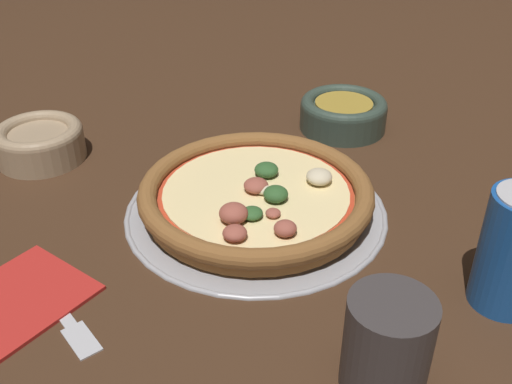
% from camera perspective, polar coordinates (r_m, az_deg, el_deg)
% --- Properties ---
extents(ground_plane, '(3.00, 3.00, 0.00)m').
position_cam_1_polar(ground_plane, '(0.73, 0.00, -1.83)').
color(ground_plane, '#3D2616').
extents(pizza_tray, '(0.32, 0.32, 0.01)m').
position_cam_1_polar(pizza_tray, '(0.72, 0.00, -1.63)').
color(pizza_tray, '#9E9EA3').
rests_on(pizza_tray, ground_plane).
extents(pizza, '(0.28, 0.28, 0.04)m').
position_cam_1_polar(pizza, '(0.71, 0.03, -0.25)').
color(pizza, '#A86B33').
rests_on(pizza, pizza_tray).
extents(bowl_near, '(0.13, 0.13, 0.05)m').
position_cam_1_polar(bowl_near, '(0.92, 8.31, 7.52)').
color(bowl_near, '#334238').
rests_on(bowl_near, ground_plane).
extents(bowl_far, '(0.12, 0.12, 0.05)m').
position_cam_1_polar(bowl_far, '(0.88, -19.91, 4.56)').
color(bowl_far, '#9E8466').
rests_on(bowl_far, ground_plane).
extents(drinking_cup, '(0.07, 0.07, 0.09)m').
position_cam_1_polar(drinking_cup, '(0.51, 12.38, -14.06)').
color(drinking_cup, '#383333').
rests_on(drinking_cup, ground_plane).
extents(napkin, '(0.17, 0.16, 0.01)m').
position_cam_1_polar(napkin, '(0.65, -21.70, -9.30)').
color(napkin, '#B2231E').
rests_on(napkin, ground_plane).
extents(fork, '(0.07, 0.17, 0.00)m').
position_cam_1_polar(fork, '(0.62, -18.29, -10.45)').
color(fork, '#B7B7BC').
rests_on(fork, ground_plane).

